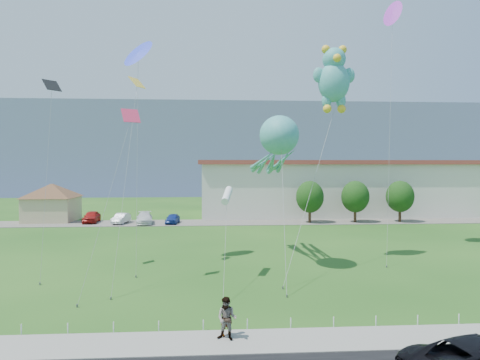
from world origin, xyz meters
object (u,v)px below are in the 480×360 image
object	(u,v)px
parked_car_red	(92,217)
teddy_bear_kite	(334,77)
parked_car_silver	(121,218)
warehouse	(397,187)
octopus_kite	(276,147)
parked_car_white	(145,218)
pedestrian_left	(227,317)
pedestrian_right	(227,318)
parked_car_blue	(173,219)
pavilion	(52,199)

from	to	relation	value
parked_car_red	teddy_bear_kite	xyz separation A→B (m)	(25.20, -23.20, 13.57)
parked_car_silver	teddy_bear_kite	distance (m)	33.54
warehouse	teddy_bear_kite	distance (m)	38.06
warehouse	octopus_kite	bearing A→B (deg)	-126.07
parked_car_silver	warehouse	bearing A→B (deg)	21.22
parked_car_red	parked_car_white	bearing A→B (deg)	-15.05
octopus_kite	teddy_bear_kite	xyz separation A→B (m)	(4.74, 1.35, 5.52)
warehouse	parked_car_red	bearing A→B (deg)	-169.61
warehouse	pedestrian_left	xyz separation A→B (m)	(-27.97, -46.14, -3.23)
pedestrian_left	pedestrian_right	xyz separation A→B (m)	(-0.00, -0.45, 0.11)
pedestrian_right	teddy_bear_kite	xyz separation A→B (m)	(8.92, 15.28, 13.37)
pedestrian_left	parked_car_blue	world-z (taller)	pedestrian_left
pavilion	parked_car_silver	xyz separation A→B (m)	(9.75, -3.20, -2.33)
pedestrian_right	pavilion	bearing A→B (deg)	138.13
parked_car_silver	octopus_kite	distance (m)	29.80
pedestrian_right	parked_car_white	xyz separation A→B (m)	(-9.26, 37.01, -0.25)
parked_car_red	pedestrian_left	bearing A→B (deg)	-70.10
warehouse	parked_car_red	xyz separation A→B (m)	(-44.26, -8.12, -3.32)
pedestrian_right	teddy_bear_kite	bearing A→B (deg)	79.37
parked_car_red	octopus_kite	distance (m)	32.96
pedestrian_left	parked_car_silver	size ratio (longest dim) A/B	0.41
pavilion	parked_car_blue	xyz separation A→B (m)	(16.32, -3.63, -2.35)
warehouse	parked_car_white	size ratio (longest dim) A/B	12.68
parked_car_red	parked_car_silver	bearing A→B (deg)	-18.35
parked_car_red	parked_car_silver	xyz separation A→B (m)	(4.01, -1.08, -0.11)
pedestrian_left	parked_car_red	size ratio (longest dim) A/B	0.36
parked_car_silver	pedestrian_right	bearing A→B (deg)	-63.48
parked_car_white	pedestrian_right	bearing A→B (deg)	-83.60
pavilion	parked_car_white	xyz separation A→B (m)	(12.77, -3.58, -2.27)
pedestrian_right	parked_car_red	size ratio (longest dim) A/B	0.42
teddy_bear_kite	warehouse	bearing A→B (deg)	58.68
pedestrian_right	parked_car_red	world-z (taller)	pedestrian_right
warehouse	parked_car_blue	distance (m)	35.20
pavilion	pedestrian_left	distance (m)	45.84
parked_car_white	teddy_bear_kite	size ratio (longest dim) A/B	0.29
pavilion	parked_car_silver	distance (m)	10.53
pedestrian_right	parked_car_red	bearing A→B (deg)	132.58
parked_car_silver	pavilion	bearing A→B (deg)	170.20
pedestrian_right	parked_car_blue	bearing A→B (deg)	118.41
parked_car_blue	parked_car_white	bearing A→B (deg)	-174.44
parked_car_silver	teddy_bear_kite	xyz separation A→B (m)	(21.19, -22.12, 13.67)
parked_car_blue	teddy_bear_kite	xyz separation A→B (m)	(14.62, -21.69, 13.70)
octopus_kite	parked_car_blue	bearing A→B (deg)	113.20
pedestrian_left	parked_car_white	xyz separation A→B (m)	(-9.26, 36.56, -0.14)
parked_car_blue	teddy_bear_kite	bearing A→B (deg)	-49.68
pedestrian_right	parked_car_white	bearing A→B (deg)	123.69
pavilion	octopus_kite	xyz separation A→B (m)	(26.20, -26.67, 5.83)
warehouse	pedestrian_right	xyz separation A→B (m)	(-27.97, -46.59, -3.12)
warehouse	pedestrian_right	distance (m)	54.43
parked_car_silver	parked_car_red	bearing A→B (deg)	173.29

